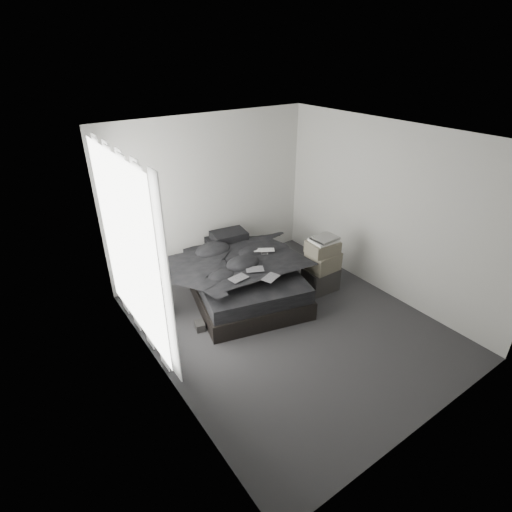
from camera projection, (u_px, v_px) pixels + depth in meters
floor at (289, 325)px, 5.62m from camera, size 3.60×4.20×0.01m
ceiling at (298, 136)px, 4.39m from camera, size 3.60×4.20×0.01m
wall_back at (211, 196)px, 6.52m from camera, size 3.60×0.01×2.60m
wall_front at (446, 328)px, 3.49m from camera, size 3.60×0.01×2.60m
wall_left at (157, 286)px, 4.09m from camera, size 0.01×4.20×2.60m
wall_right at (386, 211)px, 5.92m from camera, size 0.01×4.20×2.60m
window_left at (128, 249)px, 4.73m from camera, size 0.02×2.00×2.30m
curtain_left at (133, 253)px, 4.79m from camera, size 0.06×2.12×2.48m
bed at (243, 287)px, 6.24m from camera, size 1.97×2.32×0.27m
mattress at (243, 273)px, 6.13m from camera, size 1.90×2.25×0.21m
duvet at (244, 262)px, 5.98m from camera, size 1.86×2.03×0.23m
pillow_lower at (225, 243)px, 6.68m from camera, size 0.69×0.55×0.14m
pillow_upper at (229, 235)px, 6.62m from camera, size 0.61×0.47×0.13m
laptop at (264, 248)px, 6.12m from camera, size 0.38×0.35×0.03m
comic_a at (239, 273)px, 5.45m from camera, size 0.27×0.20×0.01m
comic_b at (255, 264)px, 5.66m from camera, size 0.30×0.26×0.01m
comic_c at (271, 272)px, 5.45m from camera, size 0.30×0.24×0.01m
side_stand at (159, 295)px, 5.68m from camera, size 0.47×0.47×0.67m
papers at (157, 275)px, 5.51m from camera, size 0.29×0.24×0.01m
floor_books at (200, 326)px, 5.50m from camera, size 0.15×0.19×0.12m
box_lower at (320, 279)px, 6.36m from camera, size 0.52×0.42×0.37m
box_mid at (323, 261)px, 6.20m from camera, size 0.48×0.38×0.28m
box_upper at (323, 247)px, 6.08m from camera, size 0.48×0.40×0.20m
art_book_white at (324, 240)px, 6.03m from camera, size 0.40×0.32×0.04m
art_book_snake at (325, 238)px, 6.01m from camera, size 0.39×0.32×0.03m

